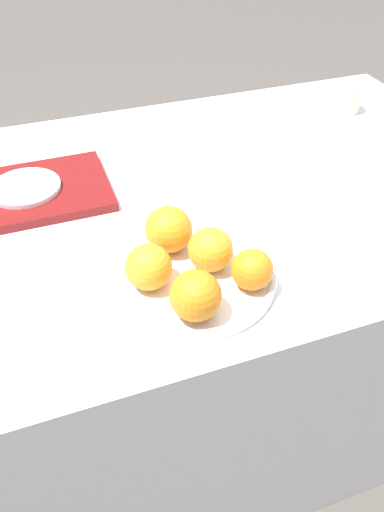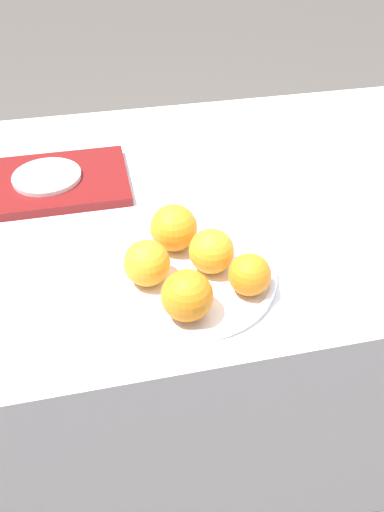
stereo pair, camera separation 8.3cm
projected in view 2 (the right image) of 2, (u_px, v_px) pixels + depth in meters
ground_plane at (224, 384)px, 1.54m from camera, size 12.00×12.00×0.00m
table at (230, 303)px, 1.30m from camera, size 1.36×0.89×0.71m
fruit_platter at (192, 274)px, 0.85m from camera, size 0.29×0.29×0.02m
orange_0 at (211, 251)px, 0.83m from camera, size 0.08×0.08×0.08m
orange_1 at (187, 296)px, 0.75m from camera, size 0.08×0.08×0.08m
orange_2 at (174, 228)px, 0.87m from camera, size 0.08×0.08×0.08m
orange_3 at (147, 263)px, 0.81m from camera, size 0.08×0.08×0.08m
orange_4 at (250, 275)px, 0.79m from camera, size 0.07×0.07×0.07m
serving_tray at (48, 182)px, 1.07m from camera, size 0.34×0.23×0.02m
side_plate at (47, 176)px, 1.06m from camera, size 0.14×0.14×0.01m
cup_1 at (382, 109)px, 1.30m from camera, size 0.09×0.09×0.06m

